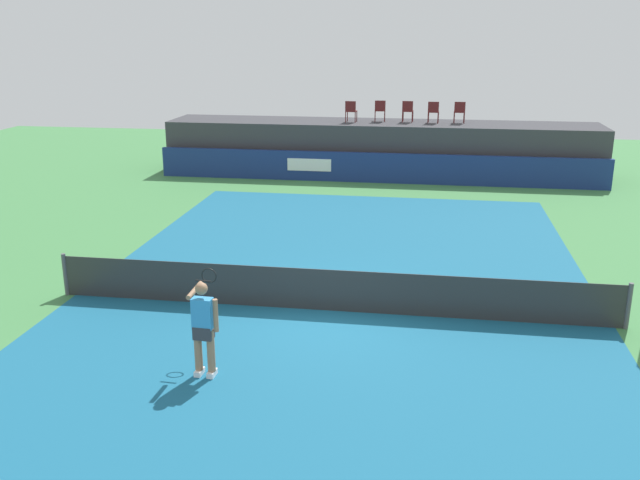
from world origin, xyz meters
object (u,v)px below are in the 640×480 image
object	(u,v)px
net_post_far	(628,306)
spectator_chair_far_left	(351,110)
spectator_chair_center	(408,110)
spectator_chair_far_right	(460,111)
spectator_chair_left	(380,110)
spectator_chair_right	(433,111)
net_post_near	(65,274)
tennis_player	(204,325)

from	to	relation	value
net_post_far	spectator_chair_far_left	bearing A→B (deg)	116.46
spectator_chair_center	spectator_chair_far_right	distance (m)	2.12
spectator_chair_left	net_post_far	size ratio (longest dim) A/B	0.89
spectator_chair_right	net_post_near	xyz separation A→B (m)	(-8.32, -15.29, -2.19)
spectator_chair_far_right	net_post_far	distance (m)	15.86
spectator_chair_left	net_post_near	xyz separation A→B (m)	(-6.11, -15.45, -2.19)
spectator_chair_far_right	tennis_player	distance (m)	19.42
spectator_chair_right	net_post_far	distance (m)	15.98
spectator_chair_far_left	spectator_chair_center	xyz separation A→B (m)	(2.33, 0.41, 0.00)
spectator_chair_far_left	tennis_player	xyz separation A→B (m)	(-0.51, -18.28, -1.73)
spectator_chair_center	tennis_player	distance (m)	18.99
spectator_chair_far_left	spectator_chair_left	size ratio (longest dim) A/B	1.00
spectator_chair_left	spectator_chair_far_right	world-z (taller)	same
spectator_chair_far_left	spectator_chair_far_right	xyz separation A→B (m)	(4.46, 0.41, 0.00)
spectator_chair_center	tennis_player	world-z (taller)	spectator_chair_center
spectator_chair_far_left	spectator_chair_right	distance (m)	3.40
net_post_near	net_post_far	xyz separation A→B (m)	(12.40, 0.00, 0.00)
spectator_chair_right	spectator_chair_left	bearing A→B (deg)	175.78
spectator_chair_far_left	net_post_near	distance (m)	15.95
spectator_chair_left	net_post_near	world-z (taller)	spectator_chair_left
spectator_chair_far_right	net_post_near	world-z (taller)	spectator_chair_far_right
spectator_chair_far_left	spectator_chair_right	world-z (taller)	same
spectator_chair_right	tennis_player	bearing A→B (deg)	-101.86
spectator_chair_far_right	net_post_near	size ratio (longest dim) A/B	0.89
tennis_player	spectator_chair_far_left	bearing A→B (deg)	88.41
net_post_near	spectator_chair_far_left	bearing A→B (deg)	71.81
spectator_chair_right	tennis_player	xyz separation A→B (m)	(-3.90, -18.57, -1.73)
spectator_chair_far_right	spectator_chair_left	bearing A→B (deg)	179.41
spectator_chair_far_right	net_post_near	xyz separation A→B (m)	(-9.39, -15.42, -2.19)
spectator_chair_right	tennis_player	size ratio (longest dim) A/B	0.50
spectator_chair_far_left	spectator_chair_left	distance (m)	1.26
spectator_chair_left	tennis_player	size ratio (longest dim) A/B	0.50
spectator_chair_left	spectator_chair_center	bearing A→B (deg)	-1.88
spectator_chair_far_left	net_post_near	world-z (taller)	spectator_chair_far_left
spectator_chair_left	spectator_chair_far_right	xyz separation A→B (m)	(3.28, -0.03, 0.00)
spectator_chair_far_left	spectator_chair_far_right	size ratio (longest dim) A/B	1.00
net_post_near	spectator_chair_left	bearing A→B (deg)	68.43
spectator_chair_right	net_post_far	xyz separation A→B (m)	(4.08, -15.29, -2.19)
spectator_chair_left	net_post_near	distance (m)	16.76
spectator_chair_left	net_post_far	bearing A→B (deg)	-67.85
net_post_far	tennis_player	distance (m)	8.64
spectator_chair_far_right	net_post_far	bearing A→B (deg)	-78.95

